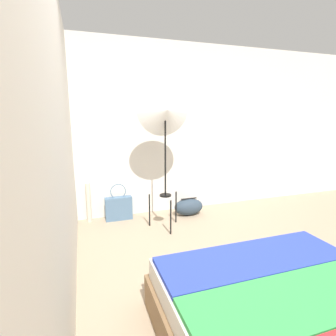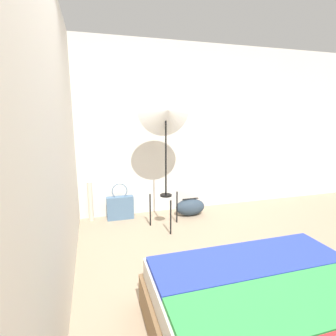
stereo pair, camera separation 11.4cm
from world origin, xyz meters
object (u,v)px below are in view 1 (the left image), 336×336
object	(u,v)px
photo_umbrella	(165,111)
paper_roll	(89,202)
duffel_bag	(189,207)
tote_bag	(119,208)

from	to	relation	value
photo_umbrella	paper_roll	xyz separation A→B (m)	(-0.99, 0.54, -1.29)
duffel_bag	paper_roll	bearing A→B (deg)	171.87
tote_bag	paper_roll	bearing A→B (deg)	171.01
duffel_bag	paper_roll	world-z (taller)	paper_roll
photo_umbrella	tote_bag	xyz separation A→B (m)	(-0.57, 0.47, -1.40)
photo_umbrella	duffel_bag	world-z (taller)	photo_umbrella
paper_roll	duffel_bag	bearing A→B (deg)	-8.13
tote_bag	duffel_bag	bearing A→B (deg)	-7.79
photo_umbrella	tote_bag	size ratio (longest dim) A/B	3.59
photo_umbrella	duffel_bag	distance (m)	1.57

